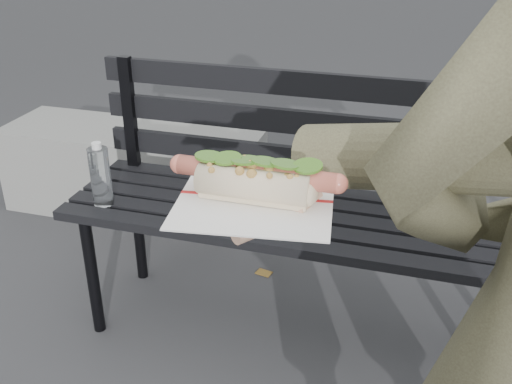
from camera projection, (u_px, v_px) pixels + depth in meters
park_bench at (301, 190)px, 1.91m from camera, size 1.50×0.44×0.88m
concrete_block at (134, 170)px, 2.83m from camera, size 1.20×0.40×0.40m
held_hotdog at (429, 168)px, 0.72m from camera, size 0.64×0.30×0.20m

